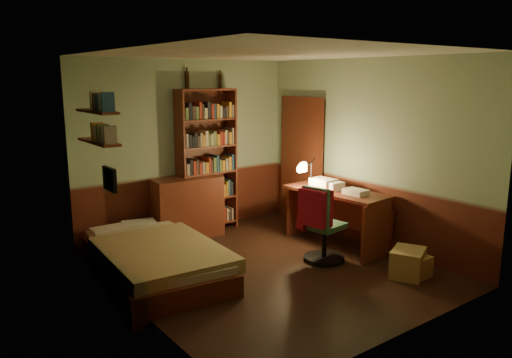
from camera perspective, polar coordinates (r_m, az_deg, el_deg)
floor at (r=6.29m, az=1.38°, el=-10.32°), size 3.50×4.00×0.02m
ceiling at (r=5.85m, az=1.51°, el=14.25°), size 3.50×4.00×0.02m
wall_back at (r=7.59m, az=-7.98°, el=3.61°), size 3.50×0.02×2.60m
wall_left at (r=5.06m, az=-14.45°, el=-0.62°), size 0.02×4.00×2.60m
wall_right at (r=7.14m, az=12.64°, el=2.94°), size 0.02×4.00×2.60m
wall_front at (r=4.56m, az=17.27°, el=-2.09°), size 3.50×0.02×2.60m
doorway at (r=8.06m, az=5.35°, el=1.96°), size 0.06×0.90×2.00m
door_trim at (r=8.03m, az=5.16°, el=1.94°), size 0.02×0.98×2.08m
bed at (r=6.17m, az=-11.64°, el=-7.63°), size 1.45×2.37×0.67m
dresser at (r=7.48m, az=-7.93°, el=-3.19°), size 1.05×0.59×0.89m
mini_stereo at (r=7.56m, az=-7.28°, el=1.00°), size 0.31×0.28×0.14m
bookshelf at (r=7.62m, az=-5.64°, el=2.05°), size 0.93×0.29×2.17m
bottle_left at (r=7.49m, az=-7.89°, el=11.13°), size 0.07×0.07×0.25m
bottle_right at (r=7.78m, az=-4.10°, el=11.08°), size 0.06×0.06×0.21m
desk at (r=7.10m, az=9.08°, el=-4.42°), size 0.76×1.54×0.80m
paper_stack at (r=7.11m, az=7.70°, el=-0.49°), size 0.26×0.35×0.14m
desk_lamp at (r=7.09m, az=6.33°, el=1.26°), size 0.20×0.20×0.56m
office_chair at (r=6.48m, az=7.86°, el=-5.38°), size 0.51×0.47×0.92m
red_jacket at (r=6.52m, az=7.40°, el=1.00°), size 0.32×0.44×0.46m
wall_shelf_lower at (r=6.07m, az=-17.53°, el=4.07°), size 0.20×0.90×0.03m
wall_shelf_upper at (r=6.03m, az=-17.73°, el=7.36°), size 0.20×0.90×0.03m
framed_picture at (r=5.63m, az=-16.39°, el=-0.03°), size 0.04×0.32×0.26m
cardboard_box_a at (r=6.28m, az=16.97°, el=-9.16°), size 0.55×0.51×0.33m
cardboard_box_b at (r=6.29m, az=17.58°, el=-9.56°), size 0.37×0.31×0.26m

